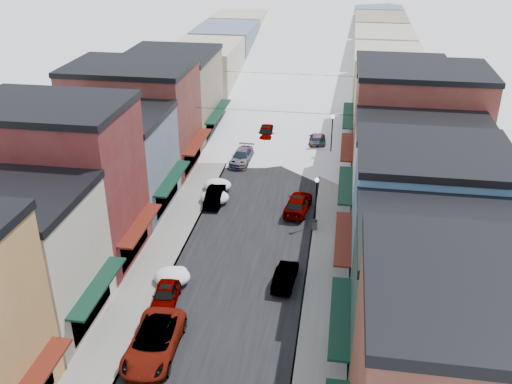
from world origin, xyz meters
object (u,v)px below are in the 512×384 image
(car_green_sedan, at_px, (285,276))
(trash_can, at_px, (314,225))
(car_white_suv, at_px, (154,342))
(car_silver_sedan, at_px, (166,294))
(streetlamp_near, at_px, (316,196))
(car_dark_hatch, at_px, (215,196))

(car_green_sedan, xyz_separation_m, trash_can, (1.59, 8.06, -0.09))
(car_white_suv, distance_m, car_silver_sedan, 5.03)
(trash_can, bearing_deg, car_green_sedan, -101.18)
(car_green_sedan, distance_m, streetlamp_near, 9.15)
(car_white_suv, relative_size, trash_can, 7.40)
(trash_can, height_order, streetlamp_near, streetlamp_near)
(car_dark_hatch, bearing_deg, streetlamp_near, -19.67)
(car_green_sedan, bearing_deg, car_dark_hatch, -52.00)
(car_silver_sedan, xyz_separation_m, streetlamp_near, (9.50, 12.28, 2.27))
(streetlamp_near, bearing_deg, car_silver_sedan, -127.74)
(trash_can, relative_size, streetlamp_near, 0.19)
(car_white_suv, bearing_deg, car_green_sedan, 48.38)
(car_white_suv, height_order, car_dark_hatch, car_white_suv)
(car_silver_sedan, distance_m, trash_can, 15.02)
(car_white_suv, distance_m, streetlamp_near, 19.44)
(car_dark_hatch, bearing_deg, car_green_sedan, -57.97)
(car_green_sedan, bearing_deg, streetlamp_near, -96.34)
(car_white_suv, distance_m, trash_can, 18.76)
(car_dark_hatch, xyz_separation_m, trash_can, (9.50, -3.68, -0.11))
(car_dark_hatch, distance_m, trash_can, 10.19)
(car_white_suv, bearing_deg, car_dark_hatch, 90.42)
(car_green_sedan, height_order, trash_can, car_green_sedan)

